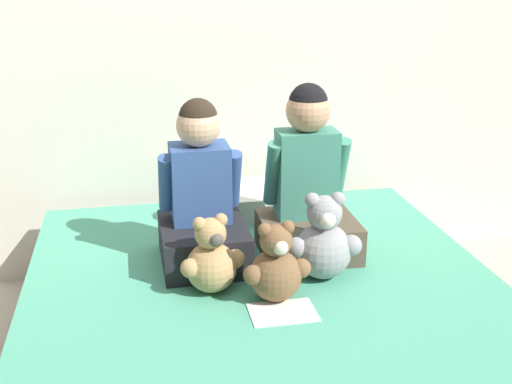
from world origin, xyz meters
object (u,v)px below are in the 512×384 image
object	(u,v)px
child_on_left	(202,201)
teddy_bear_between_children	(276,268)
bed	(268,338)
teddy_bear_held_by_left_child	(211,260)
child_on_right	(307,189)
teddy_bear_held_by_right_child	(324,242)
pillow_at_headboard	(233,201)
sign_card	(283,312)

from	to	relation	value
child_on_left	teddy_bear_between_children	size ratio (longest dim) A/B	2.21
bed	teddy_bear_held_by_left_child	xyz separation A→B (m)	(-0.19, 0.03, 0.30)
child_on_right	teddy_bear_between_children	xyz separation A→B (m)	(-0.20, -0.35, -0.14)
teddy_bear_held_by_left_child	teddy_bear_held_by_right_child	size ratio (longest dim) A/B	0.86
bed	teddy_bear_held_by_left_child	bearing A→B (deg)	169.39
bed	child_on_right	size ratio (longest dim) A/B	2.88
child_on_left	pillow_at_headboard	size ratio (longest dim) A/B	1.33
teddy_bear_between_children	sign_card	distance (m)	0.15
bed	sign_card	size ratio (longest dim) A/B	8.85
teddy_bear_held_by_left_child	pillow_at_headboard	world-z (taller)	teddy_bear_held_by_left_child
bed	pillow_at_headboard	size ratio (longest dim) A/B	4.11
teddy_bear_held_by_right_child	pillow_at_headboard	xyz separation A→B (m)	(-0.21, 0.67, -0.08)
child_on_right	teddy_bear_held_by_right_child	bearing A→B (deg)	-89.35
teddy_bear_between_children	sign_card	bearing A→B (deg)	-94.82
teddy_bear_held_by_right_child	teddy_bear_held_by_left_child	bearing A→B (deg)	-170.88
sign_card	pillow_at_headboard	bearing A→B (deg)	90.90
pillow_at_headboard	teddy_bear_held_by_left_child	bearing A→B (deg)	-104.95
bed	child_on_right	world-z (taller)	child_on_right
child_on_right	teddy_bear_held_by_left_child	bearing A→B (deg)	-146.79
teddy_bear_held_by_right_child	sign_card	distance (m)	0.32
sign_card	teddy_bear_between_children	bearing A→B (deg)	91.26
bed	pillow_at_headboard	xyz separation A→B (m)	(0.00, 0.73, 0.24)
teddy_bear_held_by_right_child	teddy_bear_between_children	world-z (taller)	teddy_bear_held_by_right_child
bed	teddy_bear_held_by_left_child	world-z (taller)	teddy_bear_held_by_left_child
child_on_right	teddy_bear_between_children	world-z (taller)	child_on_right
child_on_left	sign_card	distance (m)	0.54
teddy_bear_held_by_right_child	pillow_at_headboard	distance (m)	0.71
bed	teddy_bear_between_children	xyz separation A→B (m)	(0.01, -0.07, 0.30)
teddy_bear_between_children	pillow_at_headboard	xyz separation A→B (m)	(-0.01, 0.80, -0.06)
bed	pillow_at_headboard	distance (m)	0.77
teddy_bear_held_by_left_child	child_on_left	bearing A→B (deg)	74.79
teddy_bear_held_by_right_child	sign_card	xyz separation A→B (m)	(-0.20, -0.22, -0.13)
child_on_left	teddy_bear_between_children	distance (m)	0.42
pillow_at_headboard	sign_card	bearing A→B (deg)	-89.10
teddy_bear_between_children	teddy_bear_held_by_left_child	bearing A→B (deg)	147.14
bed	teddy_bear_held_by_right_child	bearing A→B (deg)	16.25
pillow_at_headboard	sign_card	size ratio (longest dim) A/B	2.15
teddy_bear_between_children	pillow_at_headboard	size ratio (longest dim) A/B	0.61
bed	teddy_bear_held_by_left_child	size ratio (longest dim) A/B	6.82
child_on_right	sign_card	distance (m)	0.55
teddy_bear_held_by_left_child	pillow_at_headboard	xyz separation A→B (m)	(0.19, 0.70, -0.06)
teddy_bear_held_by_left_child	pillow_at_headboard	size ratio (longest dim) A/B	0.60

